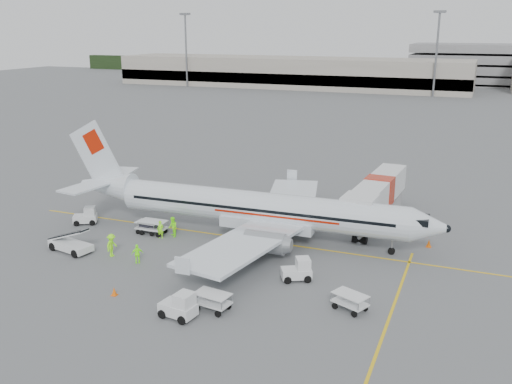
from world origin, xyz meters
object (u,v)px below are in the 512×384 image
aircraft (260,187)px  belt_loader (70,235)px  tug_fore (296,269)px  tug_mid (178,304)px  tug_aft (85,216)px  jet_bridge (378,200)px

aircraft → belt_loader: aircraft is taller
tug_fore → tug_mid: (-5.33, -8.26, 0.06)m
tug_aft → tug_mid: bearing=-65.7°
jet_bridge → tug_fore: jet_bridge is taller
belt_loader → tug_aft: belt_loader is taller
aircraft → tug_fore: size_ratio=15.57×
jet_bridge → tug_mid: jet_bridge is taller
jet_bridge → tug_fore: bearing=-98.0°
aircraft → tug_mid: (0.42, -15.50, -3.80)m
aircraft → tug_aft: 17.48m
tug_mid → jet_bridge: bearing=78.5°
aircraft → tug_fore: (5.75, -7.24, -3.86)m
jet_bridge → tug_mid: (-8.54, -23.56, -1.32)m
tug_fore → belt_loader: bearing=156.3°
tug_fore → tug_aft: tug_fore is taller
belt_loader → tug_aft: (-3.33, 6.15, -0.58)m
belt_loader → tug_fore: 19.32m
tug_fore → tug_aft: bearing=140.1°
aircraft → tug_mid: bearing=-90.3°
aircraft → jet_bridge: 12.31m
tug_mid → tug_aft: 21.45m
belt_loader → tug_mid: bearing=-13.5°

